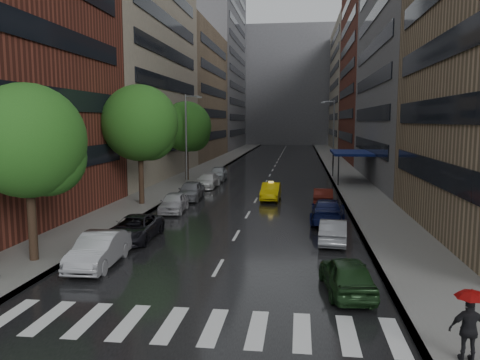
% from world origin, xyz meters
% --- Properties ---
extents(ground, '(220.00, 220.00, 0.00)m').
position_xyz_m(ground, '(0.00, 0.00, 0.00)').
color(ground, gray).
rests_on(ground, ground).
extents(road, '(14.00, 140.00, 0.01)m').
position_xyz_m(road, '(0.00, 50.00, 0.01)').
color(road, black).
rests_on(road, ground).
extents(sidewalk_left, '(4.00, 140.00, 0.15)m').
position_xyz_m(sidewalk_left, '(-9.00, 50.00, 0.07)').
color(sidewalk_left, gray).
rests_on(sidewalk_left, ground).
extents(sidewalk_right, '(4.00, 140.00, 0.15)m').
position_xyz_m(sidewalk_right, '(9.00, 50.00, 0.07)').
color(sidewalk_right, gray).
rests_on(sidewalk_right, ground).
extents(crosswalk, '(13.15, 2.80, 0.01)m').
position_xyz_m(crosswalk, '(0.20, -2.00, 0.01)').
color(crosswalk, silver).
rests_on(crosswalk, ground).
extents(buildings_left, '(8.00, 108.00, 38.00)m').
position_xyz_m(buildings_left, '(-15.00, 58.79, 15.99)').
color(buildings_left, maroon).
rests_on(buildings_left, ground).
extents(buildings_right, '(8.05, 109.10, 36.00)m').
position_xyz_m(buildings_right, '(15.00, 56.70, 15.03)').
color(buildings_right, '#937A5B').
rests_on(buildings_right, ground).
extents(building_far, '(40.00, 14.00, 32.00)m').
position_xyz_m(building_far, '(0.00, 118.00, 16.00)').
color(building_far, slate).
rests_on(building_far, ground).
extents(tree_near, '(5.17, 5.17, 8.24)m').
position_xyz_m(tree_near, '(-8.60, 3.68, 5.63)').
color(tree_near, '#382619').
rests_on(tree_near, ground).
extents(tree_mid, '(5.83, 5.83, 9.29)m').
position_xyz_m(tree_mid, '(-8.60, 18.65, 6.36)').
color(tree_mid, '#382619').
rests_on(tree_mid, ground).
extents(tree_far, '(5.41, 5.41, 8.63)m').
position_xyz_m(tree_far, '(-8.60, 33.41, 5.90)').
color(tree_far, '#382619').
rests_on(tree_far, ground).
extents(taxi, '(1.59, 4.30, 1.40)m').
position_xyz_m(taxi, '(1.21, 22.52, 0.70)').
color(taxi, yellow).
rests_on(taxi, ground).
extents(parked_cars_left, '(2.27, 35.68, 1.55)m').
position_xyz_m(parked_cars_left, '(-5.40, 18.96, 0.73)').
color(parked_cars_left, '#96969B').
rests_on(parked_cars_left, ground).
extents(parked_cars_right, '(2.53, 23.07, 1.53)m').
position_xyz_m(parked_cars_right, '(5.40, 11.53, 0.72)').
color(parked_cars_right, '#173217').
rests_on(parked_cars_right, ground).
extents(ped_red_umbrella, '(1.04, 0.82, 2.01)m').
position_xyz_m(ped_red_umbrella, '(8.09, -3.50, 1.32)').
color(ped_red_umbrella, black).
rests_on(ped_red_umbrella, sidewalk_right).
extents(street_lamp_left, '(1.74, 0.22, 9.00)m').
position_xyz_m(street_lamp_left, '(-7.72, 30.00, 4.89)').
color(street_lamp_left, gray).
rests_on(street_lamp_left, sidewalk_left).
extents(street_lamp_right, '(1.74, 0.22, 9.00)m').
position_xyz_m(street_lamp_right, '(7.72, 45.00, 4.89)').
color(street_lamp_right, gray).
rests_on(street_lamp_right, sidewalk_right).
extents(awning, '(4.00, 8.00, 3.12)m').
position_xyz_m(awning, '(8.98, 35.00, 3.13)').
color(awning, navy).
rests_on(awning, sidewalk_right).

